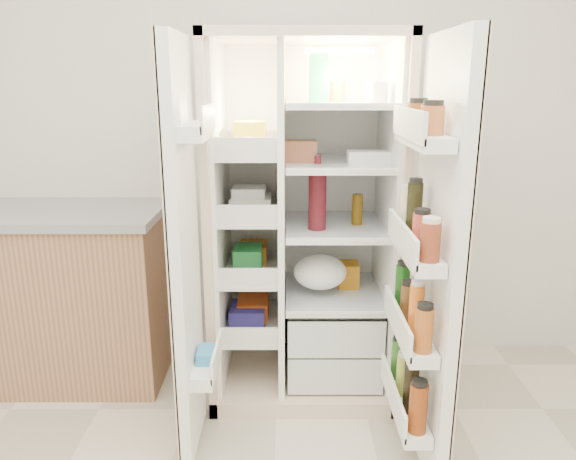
{
  "coord_description": "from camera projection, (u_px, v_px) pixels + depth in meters",
  "views": [
    {
      "loc": [
        0.06,
        -1.06,
        1.59
      ],
      "look_at": [
        0.06,
        1.25,
        0.95
      ],
      "focal_mm": 34.0,
      "sensor_mm": 36.0,
      "label": 1
    }
  ],
  "objects": [
    {
      "name": "freezer_door",
      "position": [
        185.0,
        258.0,
        2.21
      ],
      "size": [
        0.15,
        0.4,
        1.72
      ],
      "color": "white",
      "rests_on": "floor"
    },
    {
      "name": "refrigerator",
      "position": [
        306.0,
        249.0,
        2.83
      ],
      "size": [
        0.92,
        0.7,
        1.8
      ],
      "color": "beige",
      "rests_on": "floor"
    },
    {
      "name": "kitchen_counter",
      "position": [
        48.0,
        292.0,
        2.97
      ],
      "size": [
        1.3,
        0.69,
        0.94
      ],
      "color": "#A57352",
      "rests_on": "floor"
    },
    {
      "name": "wall_back",
      "position": [
        277.0,
        125.0,
        3.01
      ],
      "size": [
        4.0,
        0.02,
        2.7
      ],
      "primitive_type": "cube",
      "color": "silver",
      "rests_on": "floor"
    },
    {
      "name": "fridge_door",
      "position": [
        431.0,
        269.0,
        2.13
      ],
      "size": [
        0.17,
        0.58,
        1.72
      ],
      "color": "white",
      "rests_on": "floor"
    }
  ]
}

